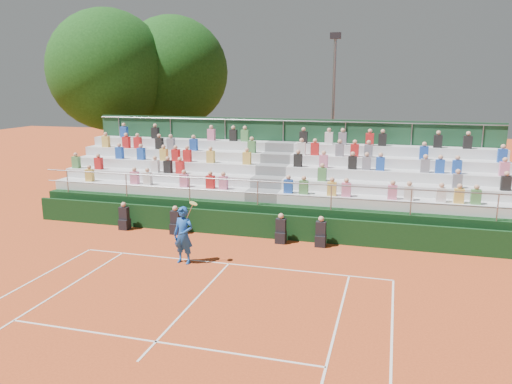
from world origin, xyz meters
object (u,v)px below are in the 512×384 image
(tree_west, at_px, (108,70))
(tree_east, at_px, (173,72))
(floodlight_mast, at_px, (333,100))
(tennis_player, at_px, (183,235))

(tree_west, distance_m, tree_east, 4.12)
(tree_west, relative_size, floodlight_mast, 1.18)
(tennis_player, height_order, tree_west, tree_west)
(tree_west, height_order, floodlight_mast, tree_west)
(tree_west, xyz_separation_m, floodlight_mast, (13.38, 1.84, -1.71))
(tree_west, bearing_deg, floodlight_mast, 7.82)
(tennis_player, height_order, tree_east, tree_east)
(tree_west, bearing_deg, tennis_player, -50.59)
(tennis_player, xyz_separation_m, floodlight_mast, (3.26, 14.16, 4.11))
(tree_east, distance_m, floodlight_mast, 10.69)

